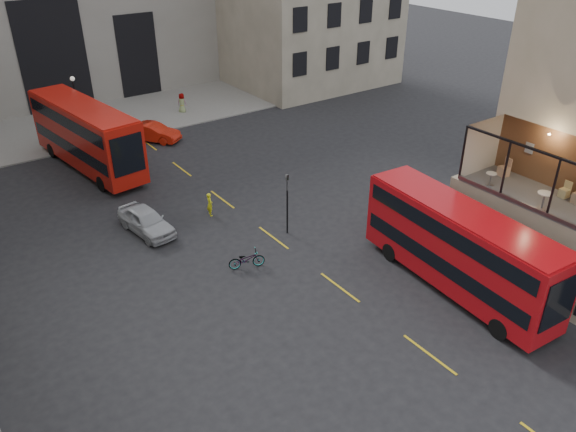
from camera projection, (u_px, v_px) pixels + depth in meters
ground at (460, 336)px, 25.33m from camera, size 140.00×140.00×0.00m
host_frontage at (553, 249)px, 27.55m from camera, size 3.00×11.00×4.50m
cafe_floor at (564, 208)px, 26.43m from camera, size 3.00×10.00×0.10m
pavement_far at (69, 126)px, 49.25m from camera, size 40.00×12.00×0.12m
traffic_light_near at (287, 196)px, 32.17m from camera, size 0.16×0.20×3.80m
street_lamp_b at (79, 113)px, 45.27m from camera, size 0.36×0.36×5.33m
bus_near at (459, 245)px, 27.47m from camera, size 3.33×11.22×4.42m
bus_far at (86, 133)px, 40.33m from camera, size 4.34×12.38×4.84m
car_a at (146, 221)px, 33.09m from camera, size 2.35×4.60×1.50m
car_b at (153, 132)px, 46.01m from camera, size 3.91×4.53×1.48m
bicycle at (247, 259)px, 29.91m from camera, size 2.08×1.32×1.03m
cyclist at (210, 204)px, 34.89m from camera, size 0.46×0.61×1.52m
pedestrian_b at (95, 129)px, 46.04m from camera, size 1.44×1.16×1.94m
pedestrian_c at (89, 107)px, 51.64m from camera, size 0.94×0.45×1.56m
pedestrian_d at (182, 103)px, 52.13m from camera, size 1.02×1.08×1.86m
cafe_table_mid at (544, 198)px, 26.03m from camera, size 0.66×0.66×0.83m
cafe_table_far at (491, 177)px, 28.32m from camera, size 0.53×0.53×0.66m
cafe_chair_c at (564, 193)px, 27.21m from camera, size 0.43×0.43×0.82m
cafe_chair_d at (504, 170)px, 29.36m from camera, size 0.58×0.58×0.97m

